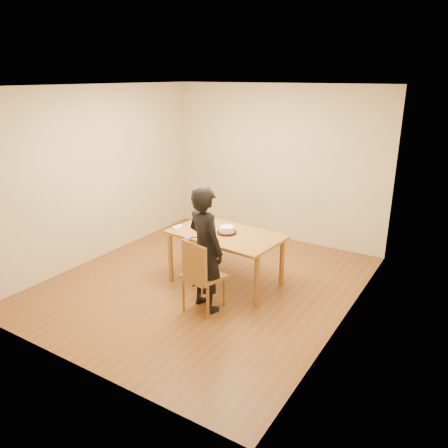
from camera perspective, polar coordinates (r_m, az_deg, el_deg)
The scene contains 16 objects.
room_shell at distance 6.13m, azimuth -0.95°, elevation 4.97°, with size 4.00×4.50×2.70m.
dining_table at distance 6.05m, azimuth 0.25°, elevation -1.39°, with size 1.54×0.91×0.04m, color brown.
dining_chair at distance 5.48m, azimuth -2.69°, elevation -6.82°, with size 0.43×0.43×0.04m, color brown.
cake_plate at distance 6.04m, azimuth 0.37°, elevation -1.12°, with size 0.28×0.28×0.02m, color red.
cake at distance 6.02m, azimuth 0.37°, elevation -0.73°, with size 0.21×0.21×0.07m, color white.
frosting_dome at distance 6.01m, azimuth 0.37°, elevation -0.32°, with size 0.21×0.21×0.03m, color white.
frosting_tub at distance 5.65m, azimuth -2.08°, elevation -2.23°, with size 0.09×0.09×0.08m, color white.
frosting_lid at distance 5.85m, azimuth -4.81°, elevation -1.95°, with size 0.10×0.10×0.01m, color #18209F.
frosting_dollop at distance 5.84m, azimuth -4.82°, elevation -1.82°, with size 0.04×0.04×0.02m, color white.
ramekin_green at distance 6.21m, azimuth -6.30°, elevation -0.57°, with size 0.08×0.08×0.04m, color white.
ramekin_yellow at distance 6.28m, azimuth -5.81°, elevation -0.34°, with size 0.08×0.08×0.04m, color white.
ramekin_multi at distance 6.24m, azimuth -6.40°, elevation -0.50°, with size 0.07×0.07×0.04m, color white.
candy_box_pink at distance 6.51m, azimuth -3.06°, elevation 0.36°, with size 0.13×0.06×0.02m, color #D933A4.
candy_box_green at distance 6.51m, azimuth -3.08°, elevation 0.54°, with size 0.13×0.06×0.02m, color green.
spatula at distance 5.90m, azimuth -3.97°, elevation -1.74°, with size 0.16×0.02×0.01m, color black.
person at distance 5.38m, azimuth -2.47°, elevation -3.32°, with size 0.58×0.38×1.59m, color black.
Camera 1 is at (3.23, -4.66, 2.84)m, focal length 35.00 mm.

